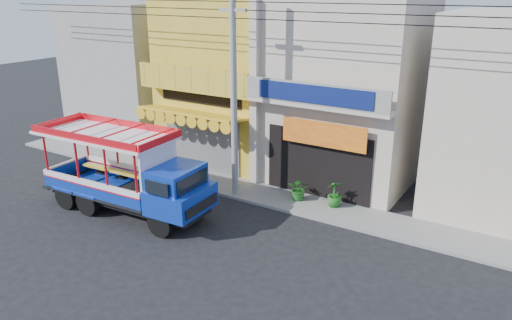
{
  "coord_description": "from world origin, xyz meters",
  "views": [
    {
      "loc": [
        10.03,
        -12.75,
        8.45
      ],
      "look_at": [
        0.53,
        2.5,
        2.16
      ],
      "focal_mm": 35.0,
      "sensor_mm": 36.0,
      "label": 1
    }
  ],
  "objects_px": {
    "potted_plant_a": "(299,189)",
    "songthaew_truck": "(136,176)",
    "potted_plant_c": "(335,194)",
    "green_sign": "(150,160)",
    "utility_pole": "(237,79)"
  },
  "relations": [
    {
      "from": "songthaew_truck",
      "to": "potted_plant_a",
      "type": "relative_size",
      "value": 7.58
    },
    {
      "from": "songthaew_truck",
      "to": "potted_plant_a",
      "type": "distance_m",
      "value": 6.54
    },
    {
      "from": "songthaew_truck",
      "to": "green_sign",
      "type": "xyz_separation_m",
      "value": [
        -3.06,
        3.92,
        -1.08
      ]
    },
    {
      "from": "utility_pole",
      "to": "green_sign",
      "type": "distance_m",
      "value": 7.04
    },
    {
      "from": "green_sign",
      "to": "potted_plant_c",
      "type": "distance_m",
      "value": 9.34
    },
    {
      "from": "green_sign",
      "to": "potted_plant_a",
      "type": "bearing_deg",
      "value": 3.3
    },
    {
      "from": "songthaew_truck",
      "to": "potted_plant_a",
      "type": "height_order",
      "value": "songthaew_truck"
    },
    {
      "from": "potted_plant_a",
      "to": "songthaew_truck",
      "type": "bearing_deg",
      "value": -154.98
    },
    {
      "from": "green_sign",
      "to": "potted_plant_a",
      "type": "distance_m",
      "value": 7.83
    },
    {
      "from": "potted_plant_c",
      "to": "utility_pole",
      "type": "bearing_deg",
      "value": -33.13
    },
    {
      "from": "songthaew_truck",
      "to": "potted_plant_c",
      "type": "bearing_deg",
      "value": 35.94
    },
    {
      "from": "green_sign",
      "to": "potted_plant_c",
      "type": "relative_size",
      "value": 0.95
    },
    {
      "from": "utility_pole",
      "to": "green_sign",
      "type": "bearing_deg",
      "value": 175.23
    },
    {
      "from": "utility_pole",
      "to": "songthaew_truck",
      "type": "bearing_deg",
      "value": -124.09
    },
    {
      "from": "songthaew_truck",
      "to": "potted_plant_c",
      "type": "xyz_separation_m",
      "value": [
        6.26,
        4.54,
        -0.97
      ]
    }
  ]
}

